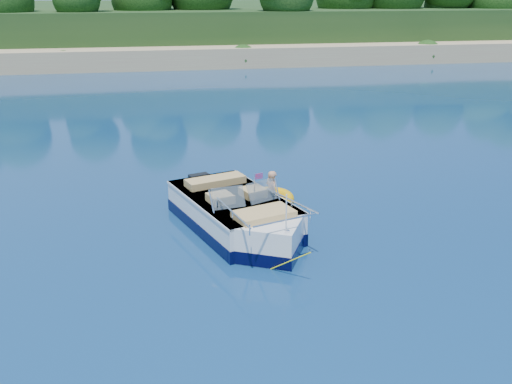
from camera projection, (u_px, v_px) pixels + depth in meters
ground at (223, 319)px, 10.36m from camera, size 160.00×160.00×0.00m
shoreline at (149, 31)px, 68.98m from camera, size 170.00×59.00×6.00m
motorboat at (240, 218)px, 13.98m from camera, size 3.08×5.51×1.90m
tow_tube at (270, 199)px, 16.06m from camera, size 1.48×1.48×0.37m
boy at (271, 202)px, 16.13m from camera, size 0.56×0.79×1.41m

